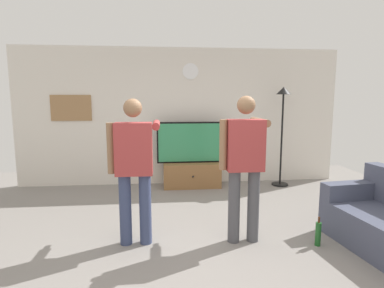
% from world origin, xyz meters
% --- Properties ---
extents(ground_plane, '(8.40, 8.40, 0.00)m').
position_xyz_m(ground_plane, '(0.00, 0.00, 0.00)').
color(ground_plane, gray).
extents(back_wall, '(6.40, 0.10, 2.70)m').
position_xyz_m(back_wall, '(0.00, 2.95, 1.35)').
color(back_wall, silver).
rests_on(back_wall, ground_plane).
extents(tv_stand, '(1.10, 0.47, 0.47)m').
position_xyz_m(tv_stand, '(0.20, 2.60, 0.24)').
color(tv_stand, olive).
rests_on(tv_stand, ground_plane).
extents(television, '(1.35, 0.07, 0.80)m').
position_xyz_m(television, '(0.20, 2.65, 0.87)').
color(television, black).
rests_on(television, tv_stand).
extents(wall_clock, '(0.31, 0.03, 0.31)m').
position_xyz_m(wall_clock, '(0.20, 2.89, 2.24)').
color(wall_clock, white).
extents(framed_picture, '(0.76, 0.04, 0.49)m').
position_xyz_m(framed_picture, '(-2.10, 2.90, 1.54)').
color(framed_picture, '#997047').
extents(floor_lamp, '(0.32, 0.32, 1.93)m').
position_xyz_m(floor_lamp, '(1.96, 2.54, 1.38)').
color(floor_lamp, black).
rests_on(floor_lamp, ground_plane).
extents(person_standing_nearer_lamp, '(0.60, 0.78, 1.71)m').
position_xyz_m(person_standing_nearer_lamp, '(-0.70, 0.26, 0.97)').
color(person_standing_nearer_lamp, '#384266').
rests_on(person_standing_nearer_lamp, ground_plane).
extents(person_standing_nearer_couch, '(0.61, 0.78, 1.74)m').
position_xyz_m(person_standing_nearer_couch, '(0.58, 0.20, 0.99)').
color(person_standing_nearer_couch, '#4C4C51').
rests_on(person_standing_nearer_couch, ground_plane).
extents(beverage_bottle, '(0.07, 0.07, 0.35)m').
position_xyz_m(beverage_bottle, '(1.42, -0.02, 0.15)').
color(beverage_bottle, '#1E5923').
rests_on(beverage_bottle, ground_plane).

